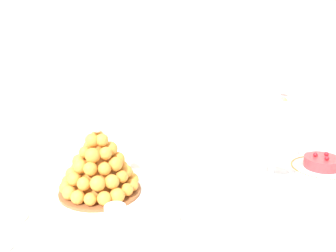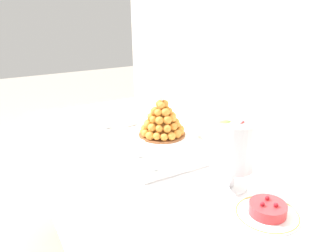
{
  "view_description": "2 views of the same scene",
  "coord_description": "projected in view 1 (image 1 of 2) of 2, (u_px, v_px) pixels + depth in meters",
  "views": [
    {
      "loc": [
        -0.24,
        -0.92,
        1.28
      ],
      "look_at": [
        0.03,
        -0.04,
        0.99
      ],
      "focal_mm": 41.15,
      "sensor_mm": 36.0,
      "label": 1
    },
    {
      "loc": [
        1.08,
        -0.65,
        1.37
      ],
      "look_at": [
        0.05,
        -0.05,
        0.92
      ],
      "focal_mm": 34.12,
      "sensor_mm": 36.0,
      "label": 2
    }
  ],
  "objects": [
    {
      "name": "macaron_goblet",
      "position": [
        275.0,
        125.0,
        1.12
      ],
      "size": [
        0.15,
        0.15,
        0.26
      ],
      "color": "white",
      "rests_on": "buffet_table"
    },
    {
      "name": "creme_brulee_ramekin",
      "position": [
        9.0,
        213.0,
        0.91
      ],
      "size": [
        0.08,
        0.08,
        0.02
      ],
      "color": "white",
      "rests_on": "serving_tray"
    },
    {
      "name": "dessert_cup_mid_left",
      "position": [
        58.0,
        225.0,
        0.85
      ],
      "size": [
        0.05,
        0.05,
        0.05
      ],
      "color": "silver",
      "rests_on": "serving_tray"
    },
    {
      "name": "serving_tray",
      "position": [
        110.0,
        203.0,
        0.99
      ],
      "size": [
        0.68,
        0.42,
        0.02
      ],
      "color": "white",
      "rests_on": "buffet_table"
    },
    {
      "name": "dessert_cup_mid_right",
      "position": [
        168.0,
        209.0,
        0.9
      ],
      "size": [
        0.05,
        0.05,
        0.06
      ],
      "color": "silver",
      "rests_on": "serving_tray"
    },
    {
      "name": "backdrop_wall",
      "position": [
        101.0,
        12.0,
        1.79
      ],
      "size": [
        4.8,
        0.1,
        2.5
      ],
      "primitive_type": "cube",
      "color": "silver",
      "rests_on": "ground_plane"
    },
    {
      "name": "dessert_cup_right",
      "position": [
        219.0,
        202.0,
        0.94
      ],
      "size": [
        0.06,
        0.06,
        0.06
      ],
      "color": "silver",
      "rests_on": "serving_tray"
    },
    {
      "name": "dessert_cup_centre",
      "position": [
        115.0,
        217.0,
        0.88
      ],
      "size": [
        0.05,
        0.05,
        0.05
      ],
      "color": "silver",
      "rests_on": "serving_tray"
    },
    {
      "name": "croquembouche",
      "position": [
        99.0,
        167.0,
        1.02
      ],
      "size": [
        0.22,
        0.22,
        0.2
      ],
      "color": "brown",
      "rests_on": "serving_tray"
    },
    {
      "name": "buffet_table",
      "position": [
        155.0,
        224.0,
        1.08
      ],
      "size": [
        1.68,
        0.98,
        0.79
      ],
      "color": "brown",
      "rests_on": "ground_plane"
    },
    {
      "name": "fruit_tart_plate",
      "position": [
        322.0,
        165.0,
        1.21
      ],
      "size": [
        0.19,
        0.19,
        0.05
      ],
      "color": "white",
      "rests_on": "buffet_table"
    }
  ]
}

